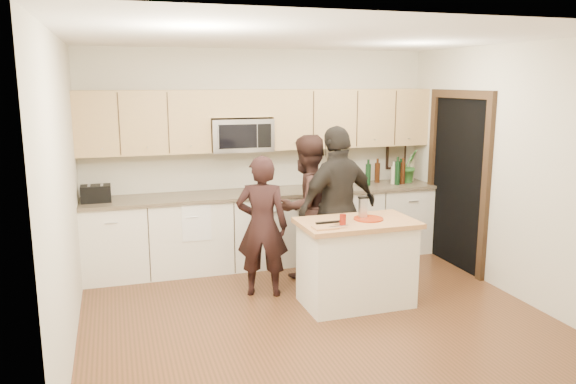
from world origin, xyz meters
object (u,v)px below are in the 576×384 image
object	(u,v)px
island	(356,262)
woman_center	(306,206)
woman_right	(338,208)
woman_left	(262,226)
toaster	(96,194)

from	to	relation	value
island	woman_center	distance (m)	1.10
woman_center	woman_right	xyz separation A→B (m)	(0.22, -0.45, 0.07)
island	woman_center	bearing A→B (deg)	100.91
woman_left	woman_right	xyz separation A→B (m)	(0.88, 0.00, 0.14)
woman_center	woman_right	size ratio (longest dim) A/B	0.93
island	woman_left	xyz separation A→B (m)	(-0.87, 0.55, 0.32)
woman_center	toaster	bearing A→B (deg)	-36.95
island	woman_left	distance (m)	1.07
woman_right	island	bearing A→B (deg)	70.29
island	woman_left	world-z (taller)	woman_left
woman_left	woman_center	size ratio (longest dim) A/B	0.91
woman_right	toaster	bearing A→B (deg)	-40.04
toaster	woman_left	world-z (taller)	woman_left
island	woman_center	xyz separation A→B (m)	(-0.21, 1.00, 0.39)
woman_left	woman_right	world-z (taller)	woman_right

